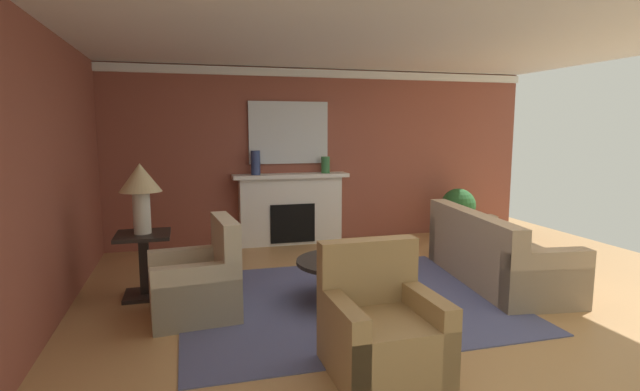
# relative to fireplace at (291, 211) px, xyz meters

# --- Properties ---
(ground_plane) EXTENTS (8.56, 8.56, 0.00)m
(ground_plane) POSITION_rel_fireplace_xyz_m (0.52, -2.73, -0.53)
(ground_plane) COLOR tan
(wall_fireplace) EXTENTS (7.18, 0.12, 2.74)m
(wall_fireplace) POSITION_rel_fireplace_xyz_m (0.52, 0.21, 0.84)
(wall_fireplace) COLOR brown
(wall_fireplace) RESTS_ON ground_plane
(wall_window) EXTENTS (0.12, 6.35, 2.74)m
(wall_window) POSITION_rel_fireplace_xyz_m (-2.83, -2.43, 0.84)
(wall_window) COLOR brown
(wall_window) RESTS_ON ground_plane
(ceiling_panel) EXTENTS (7.18, 6.35, 0.06)m
(ceiling_panel) POSITION_rel_fireplace_xyz_m (0.52, -2.43, 2.24)
(ceiling_panel) COLOR white
(crown_moulding) EXTENTS (7.18, 0.08, 0.12)m
(crown_moulding) POSITION_rel_fireplace_xyz_m (0.52, 0.13, 2.13)
(crown_moulding) COLOR white
(area_rug) EXTENTS (3.35, 2.77, 0.01)m
(area_rug) POSITION_rel_fireplace_xyz_m (-0.01, -2.68, -0.52)
(area_rug) COLOR #4C517A
(area_rug) RESTS_ON ground_plane
(fireplace) EXTENTS (1.80, 0.35, 1.11)m
(fireplace) POSITION_rel_fireplace_xyz_m (0.00, 0.00, 0.00)
(fireplace) COLOR white
(fireplace) RESTS_ON ground_plane
(mantel_mirror) EXTENTS (1.25, 0.04, 0.96)m
(mantel_mirror) POSITION_rel_fireplace_xyz_m (0.00, 0.12, 1.21)
(mantel_mirror) COLOR silver
(sofa) EXTENTS (1.15, 2.19, 0.85)m
(sofa) POSITION_rel_fireplace_xyz_m (1.92, -2.52, -0.23)
(sofa) COLOR tan
(sofa) RESTS_ON ground_plane
(armchair_near_window) EXTENTS (0.87, 0.87, 0.95)m
(armchair_near_window) POSITION_rel_fireplace_xyz_m (-1.50, -2.67, -0.22)
(armchair_near_window) COLOR #C1B293
(armchair_near_window) RESTS_ON ground_plane
(armchair_facing_fireplace) EXTENTS (0.81, 0.81, 0.95)m
(armchair_facing_fireplace) POSITION_rel_fireplace_xyz_m (-0.21, -4.16, -0.22)
(armchair_facing_fireplace) COLOR #9E7A4C
(armchair_facing_fireplace) RESTS_ON ground_plane
(coffee_table) EXTENTS (1.00, 1.00, 0.45)m
(coffee_table) POSITION_rel_fireplace_xyz_m (-0.01, -2.68, -0.19)
(coffee_table) COLOR black
(coffee_table) RESTS_ON ground_plane
(side_table) EXTENTS (0.56, 0.56, 0.70)m
(side_table) POSITION_rel_fireplace_xyz_m (-2.04, -1.96, -0.13)
(side_table) COLOR black
(side_table) RESTS_ON ground_plane
(table_lamp) EXTENTS (0.44, 0.44, 0.75)m
(table_lamp) POSITION_rel_fireplace_xyz_m (-2.04, -1.96, 0.70)
(table_lamp) COLOR beige
(table_lamp) RESTS_ON side_table
(vase_mantel_left) EXTENTS (0.14, 0.14, 0.37)m
(vase_mantel_left) POSITION_rel_fireplace_xyz_m (-0.55, -0.05, 0.77)
(vase_mantel_left) COLOR navy
(vase_mantel_left) RESTS_ON fireplace
(vase_mantel_right) EXTENTS (0.14, 0.14, 0.26)m
(vase_mantel_right) POSITION_rel_fireplace_xyz_m (0.55, -0.05, 0.71)
(vase_mantel_right) COLOR #33703D
(vase_mantel_right) RESTS_ON fireplace
(book_red_cover) EXTENTS (0.23, 0.22, 0.04)m
(book_red_cover) POSITION_rel_fireplace_xyz_m (-0.00, -2.86, -0.06)
(book_red_cover) COLOR tan
(book_red_cover) RESTS_ON coffee_table
(book_art_folio) EXTENTS (0.23, 0.21, 0.03)m
(book_art_folio) POSITION_rel_fireplace_xyz_m (0.09, -2.53, -0.03)
(book_art_folio) COLOR maroon
(book_art_folio) RESTS_ON coffee_table
(book_small_novel) EXTENTS (0.28, 0.25, 0.06)m
(book_small_novel) POSITION_rel_fireplace_xyz_m (0.14, -2.71, 0.02)
(book_small_novel) COLOR maroon
(book_small_novel) RESTS_ON coffee_table
(potted_plant) EXTENTS (0.56, 0.56, 0.83)m
(potted_plant) POSITION_rel_fireplace_xyz_m (2.74, -0.37, -0.04)
(potted_plant) COLOR #A8754C
(potted_plant) RESTS_ON ground_plane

